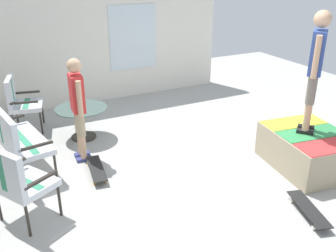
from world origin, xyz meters
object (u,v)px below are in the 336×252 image
at_px(patio_table, 82,117).
at_px(person_skater, 316,64).
at_px(skateboard_by_bench, 96,169).
at_px(patio_bench, 14,135).
at_px(skateboard_spare, 309,209).
at_px(person_watching, 78,103).
at_px(skate_ramp, 310,149).
at_px(patio_chair_by_wall, 16,179).
at_px(patio_chair_near_house, 19,99).

bearing_deg(patio_table, person_skater, -132.09).
bearing_deg(patio_table, skateboard_by_bench, 172.56).
height_order(patio_bench, person_skater, person_skater).
distance_m(patio_bench, skateboard_spare, 4.15).
bearing_deg(person_watching, skateboard_by_bench, -175.27).
distance_m(skate_ramp, skateboard_by_bench, 3.25).
xyz_separation_m(skate_ramp, skateboard_by_bench, (1.24, 2.99, -0.20)).
relative_size(skate_ramp, patio_chair_by_wall, 1.90).
relative_size(person_skater, skateboard_by_bench, 2.14).
distance_m(patio_chair_near_house, skateboard_spare, 5.17).
height_order(skate_ramp, person_skater, person_skater).
xyz_separation_m(patio_chair_near_house, patio_table, (-0.82, -0.91, -0.21)).
distance_m(patio_chair_near_house, skateboard_by_bench, 2.34).
bearing_deg(person_watching, patio_chair_by_wall, 139.90).
distance_m(person_watching, person_skater, 3.50).
distance_m(patio_bench, person_watching, 1.02).
bearing_deg(skateboard_by_bench, person_skater, -111.42).
relative_size(patio_chair_near_house, person_watching, 0.63).
distance_m(patio_chair_by_wall, skateboard_by_bench, 1.43).
distance_m(skate_ramp, patio_table, 3.82).
bearing_deg(person_watching, patio_table, -16.33).
bearing_deg(skate_ramp, patio_chair_by_wall, 82.63).
bearing_deg(skateboard_by_bench, person_watching, 4.73).
height_order(skate_ramp, skateboard_by_bench, skate_ramp).
bearing_deg(skate_ramp, patio_table, 47.56).
height_order(patio_bench, skateboard_spare, patio_bench).
height_order(patio_chair_near_house, patio_chair_by_wall, same).
distance_m(patio_chair_by_wall, patio_table, 2.43).
bearing_deg(patio_bench, skateboard_by_bench, -119.89).
distance_m(patio_bench, patio_chair_by_wall, 1.29).
xyz_separation_m(person_skater, skateboard_by_bench, (1.15, 2.92, -1.52)).
height_order(patio_table, skateboard_by_bench, patio_table).
bearing_deg(skateboard_spare, skateboard_by_bench, 43.66).
distance_m(patio_bench, patio_chair_near_house, 1.60).
bearing_deg(person_skater, patio_chair_near_house, 47.92).
xyz_separation_m(patio_chair_near_house, skateboard_spare, (-4.32, -2.80, -0.53)).
height_order(patio_chair_near_house, patio_table, patio_chair_near_house).
distance_m(patio_chair_by_wall, person_watching, 1.71).
height_order(patio_table, person_watching, person_watching).
height_order(skate_ramp, patio_bench, patio_bench).
bearing_deg(skateboard_by_bench, skate_ramp, -112.52).
xyz_separation_m(patio_table, skateboard_by_bench, (-1.34, 0.17, -0.32)).
distance_m(patio_chair_near_house, person_skater, 5.03).
xyz_separation_m(patio_bench, skateboard_by_bench, (-0.58, -1.01, -0.53)).
bearing_deg(patio_bench, patio_chair_near_house, -9.74).
relative_size(patio_chair_by_wall, person_skater, 0.58).
bearing_deg(patio_table, skate_ramp, -132.44).
relative_size(person_watching, skateboard_spare, 1.98).
distance_m(skate_ramp, patio_chair_by_wall, 4.17).
relative_size(person_watching, person_skater, 0.93).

